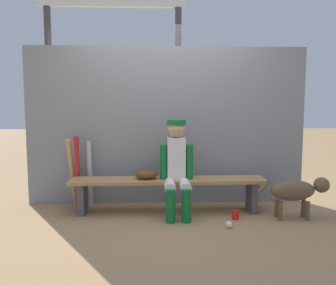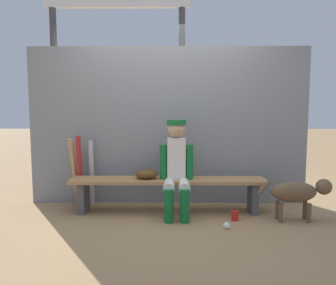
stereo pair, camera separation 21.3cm
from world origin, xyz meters
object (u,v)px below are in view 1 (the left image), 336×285
Objects in this scene: bat_aluminum_silver at (90,174)px; dog at (297,191)px; player_seated at (177,164)px; bat_wood_tan at (72,173)px; bat_aluminum_red at (78,172)px; baseball at (229,224)px; cup_on_bench at (177,174)px; scoreboard at (117,11)px; baseball_glove at (146,174)px; cup_on_ground at (235,215)px; dugout_bench at (168,186)px.

bat_aluminum_silver is 1.02× the size of dog.
player_seated reaches higher than bat_wood_tan.
bat_aluminum_red reaches higher than baseball.
cup_on_bench is (1.12, -0.26, 0.04)m from bat_aluminum_silver.
baseball is at bearing -24.64° from bat_wood_tan.
cup_on_bench is at bearing -51.20° from scoreboard.
bat_aluminum_silver is (-0.75, 0.30, -0.05)m from baseball_glove.
player_seated is 0.90m from cup_on_ground.
bat_wood_tan is 2.43m from scoreboard.
player_seated is 0.20m from cup_on_bench.
baseball_glove is 1.17m from cup_on_ground.
cup_on_bench is at bearing 130.45° from baseball.
cup_on_ground is at bearing -15.64° from bat_aluminum_red.
bat_aluminum_silver is 11.67× the size of baseball.
baseball is at bearing -116.31° from cup_on_ground.
bat_wood_tan is at bearing -125.20° from scoreboard.
scoreboard is at bearing 60.32° from bat_aluminum_red.
baseball is at bearing -24.52° from bat_aluminum_red.
dugout_bench is at bearing -12.54° from bat_wood_tan.
scoreboard reaches higher than player_seated.
bat_aluminum_silver is 0.22m from bat_wood_tan.
player_seated is 1.37× the size of dog.
player_seated is 1.31m from bat_aluminum_red.
dugout_bench is at bearing 134.25° from player_seated.
bat_aluminum_silver reaches higher than baseball.
bat_aluminum_red is at bearing 164.90° from player_seated.
player_seated is at bearing -15.10° from bat_aluminum_red.
bat_wood_tan is (-0.08, 0.04, -0.02)m from bat_aluminum_red.
dugout_bench is 0.31m from baseball_glove.
scoreboard is at bearing 66.69° from bat_aluminum_silver.
scoreboard is at bearing 148.37° from dog.
bat_aluminum_red is at bearing 168.36° from dog.
bat_wood_tan is at bearing 164.15° from baseball_glove.
bat_aluminum_silver is 0.92× the size of bat_aluminum_red.
bat_wood_tan is at bearing 155.36° from baseball.
player_seated reaches higher than dog.
bat_aluminum_silver reaches higher than dugout_bench.
player_seated is at bearing 171.55° from dog.
bat_aluminum_red is 0.09m from bat_wood_tan.
bat_wood_tan reaches higher than cup_on_ground.
dog reaches higher than baseball.
baseball_glove is at bearing 169.94° from dog.
baseball_glove is 3.78× the size of baseball.
bat_wood_tan is at bearing 169.93° from cup_on_bench.
scoreboard reaches higher than dugout_bench.
dugout_bench is at bearing 158.40° from cup_on_ground.
player_seated is 10.47× the size of cup_on_bench.
scoreboard is at bearing 129.44° from baseball.
player_seated is at bearing 163.34° from cup_on_ground.
cup_on_bench is at bearing -8.87° from bat_aluminum_red.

